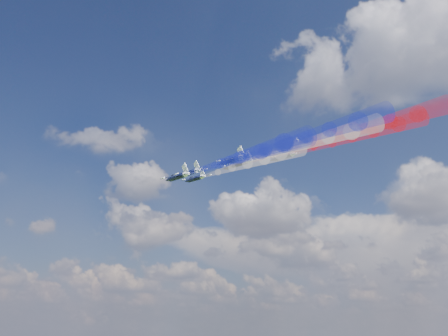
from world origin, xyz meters
The scene contains 16 objects.
jet_lead centered at (-26.49, 29.62, 139.51)m, with size 9.68×12.10×3.23m, color black, non-canonical shape.
trail_lead centered at (-2.66, 20.37, 137.35)m, with size 4.03×40.63×4.03m, color white, non-canonical shape.
jet_inner_left centered at (-19.60, 18.18, 137.22)m, with size 9.68×12.10×3.23m, color black, non-canonical shape.
trail_inner_left centered at (4.24, 8.92, 135.06)m, with size 4.03×40.63×4.03m, color #1720C6, non-canonical shape.
jet_inner_right centered at (-14.99, 33.27, 142.42)m, with size 9.68×12.10×3.23m, color black, non-canonical shape.
trail_inner_right centered at (8.85, 24.01, 140.26)m, with size 4.03×40.63×4.03m, color red, non-canonical shape.
jet_outer_left centered at (-13.23, 5.51, 131.96)m, with size 9.68×12.10×3.23m, color black, non-canonical shape.
trail_outer_left centered at (10.61, -3.74, 129.80)m, with size 4.03×40.63×4.03m, color #1720C6, non-canonical shape.
jet_center_third centered at (-6.56, 22.90, 138.73)m, with size 9.68×12.10×3.23m, color black, non-canonical shape.
trail_center_third centered at (17.27, 13.65, 136.57)m, with size 4.03×40.63×4.03m, color white, non-canonical shape.
jet_outer_right centered at (-1.30, 37.79, 143.77)m, with size 9.68×12.10×3.23m, color black, non-canonical shape.
trail_outer_right centered at (22.54, 28.53, 141.61)m, with size 4.03×40.63×4.03m, color red, non-canonical shape.
jet_rear_left centered at (-1.01, 10.81, 135.34)m, with size 9.68×12.10×3.23m, color black, non-canonical shape.
trail_rear_left centered at (22.82, 1.55, 133.18)m, with size 4.03×40.63×4.03m, color #1720C6, non-canonical shape.
jet_rear_right centered at (5.80, 26.42, 140.78)m, with size 9.68×12.10×3.23m, color black, non-canonical shape.
trail_rear_right centered at (29.64, 17.17, 138.62)m, with size 4.03×40.63×4.03m, color red, non-canonical shape.
Camera 1 is at (65.60, -89.12, 95.75)m, focal length 42.50 mm.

